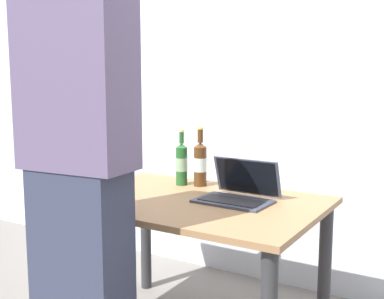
{
  "coord_description": "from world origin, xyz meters",
  "views": [
    {
      "loc": [
        1.23,
        -2.01,
        1.33
      ],
      "look_at": [
        0.0,
        0.0,
        0.99
      ],
      "focal_mm": 45.34,
      "sensor_mm": 36.0,
      "label": 1
    }
  ],
  "objects_px": {
    "beer_bottle_green": "(200,163)",
    "person_figure": "(79,173)",
    "laptop": "(238,192)",
    "beer_bottle_brown": "(182,163)"
  },
  "relations": [
    {
      "from": "laptop",
      "to": "beer_bottle_brown",
      "type": "distance_m",
      "value": 0.47
    },
    {
      "from": "laptop",
      "to": "beer_bottle_green",
      "type": "bearing_deg",
      "value": 149.79
    },
    {
      "from": "beer_bottle_brown",
      "to": "person_figure",
      "type": "height_order",
      "value": "person_figure"
    },
    {
      "from": "laptop",
      "to": "person_figure",
      "type": "height_order",
      "value": "person_figure"
    },
    {
      "from": "beer_bottle_green",
      "to": "person_figure",
      "type": "bearing_deg",
      "value": -90.95
    },
    {
      "from": "beer_bottle_green",
      "to": "beer_bottle_brown",
      "type": "xyz_separation_m",
      "value": [
        -0.1,
        -0.03,
        -0.01
      ]
    },
    {
      "from": "beer_bottle_green",
      "to": "beer_bottle_brown",
      "type": "distance_m",
      "value": 0.11
    },
    {
      "from": "beer_bottle_brown",
      "to": "beer_bottle_green",
      "type": "bearing_deg",
      "value": 16.8
    },
    {
      "from": "beer_bottle_green",
      "to": "beer_bottle_brown",
      "type": "height_order",
      "value": "beer_bottle_green"
    },
    {
      "from": "beer_bottle_green",
      "to": "beer_bottle_brown",
      "type": "relative_size",
      "value": 1.06
    }
  ]
}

